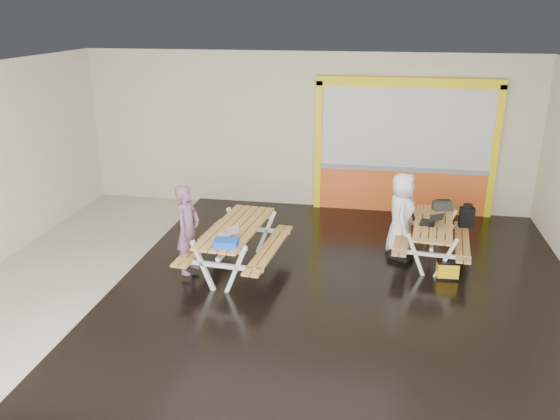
% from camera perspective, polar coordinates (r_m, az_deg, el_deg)
% --- Properties ---
extents(room, '(10.02, 8.02, 3.52)m').
position_cam_1_polar(room, '(8.86, -1.02, 2.63)').
color(room, beige).
rests_on(room, ground).
extents(deck, '(7.50, 7.98, 0.05)m').
position_cam_1_polar(deck, '(9.38, 6.63, -7.91)').
color(deck, black).
rests_on(deck, room).
extents(kiosk, '(3.88, 0.16, 3.00)m').
position_cam_1_polar(kiosk, '(12.60, 12.44, 5.90)').
color(kiosk, orange).
rests_on(kiosk, room).
extents(picnic_table_left, '(1.65, 2.28, 0.86)m').
position_cam_1_polar(picnic_table_left, '(9.69, -4.44, -2.77)').
color(picnic_table_left, '#C78E45').
rests_on(picnic_table_left, deck).
extents(picnic_table_right, '(1.46, 2.00, 0.76)m').
position_cam_1_polar(picnic_table_right, '(10.47, 15.17, -2.13)').
color(picnic_table_right, '#C78E45').
rests_on(picnic_table_right, deck).
extents(person_left, '(0.46, 0.61, 1.53)m').
position_cam_1_polar(person_left, '(9.49, -9.31, -1.94)').
color(person_left, '#6B4967').
rests_on(person_left, deck).
extents(person_right, '(0.51, 0.78, 1.57)m').
position_cam_1_polar(person_right, '(10.55, 12.17, -0.45)').
color(person_right, white).
rests_on(person_right, deck).
extents(laptop_left, '(0.44, 0.42, 0.16)m').
position_cam_1_polar(laptop_left, '(9.15, -5.41, -2.50)').
color(laptop_left, silver).
rests_on(laptop_left, picnic_table_left).
extents(laptop_right, '(0.46, 0.42, 0.17)m').
position_cam_1_polar(laptop_right, '(10.32, 15.01, -1.05)').
color(laptop_right, black).
rests_on(laptop_right, picnic_table_right).
extents(blue_pouch, '(0.38, 0.28, 0.11)m').
position_cam_1_polar(blue_pouch, '(8.83, -5.47, -3.33)').
color(blue_pouch, blue).
rests_on(blue_pouch, picnic_table_left).
extents(toolbox, '(0.38, 0.23, 0.20)m').
position_cam_1_polar(toolbox, '(11.09, 16.09, 0.45)').
color(toolbox, black).
rests_on(toolbox, picnic_table_right).
extents(backpack, '(0.27, 0.18, 0.44)m').
position_cam_1_polar(backpack, '(11.12, 18.36, -0.55)').
color(backpack, black).
rests_on(backpack, picnic_table_right).
extents(dark_case, '(0.48, 0.44, 0.15)m').
position_cam_1_polar(dark_case, '(10.55, 12.10, -4.39)').
color(dark_case, black).
rests_on(dark_case, deck).
extents(fluke_bag, '(0.38, 0.26, 0.31)m').
position_cam_1_polar(fluke_bag, '(9.96, 16.57, -5.80)').
color(fluke_bag, black).
rests_on(fluke_bag, deck).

